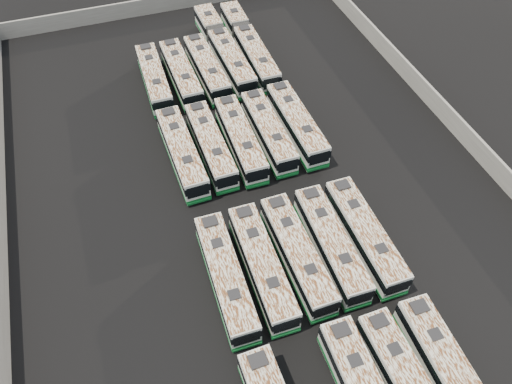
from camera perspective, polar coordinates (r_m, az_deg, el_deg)
name	(u,v)px	position (r m, az deg, el deg)	size (l,w,h in m)	color
ground	(260,201)	(46.15, 0.40, -1.02)	(140.00, 140.00, 0.00)	black
perimeter_wall	(260,193)	(45.32, 0.41, -0.12)	(45.20, 73.20, 2.20)	slate
bus_front_far_right	(449,375)	(38.49, 21.18, -18.88)	(2.60, 11.08, 3.10)	silver
bus_midfront_far_left	(226,277)	(39.61, -3.45, -9.68)	(2.60, 11.10, 3.11)	silver
bus_midfront_left	(262,266)	(40.07, 0.71, -8.47)	(2.52, 11.11, 3.12)	silver
bus_midfront_center	(297,254)	(40.83, 4.74, -7.09)	(2.44, 11.04, 3.10)	silver
bus_midfront_right	(331,244)	(41.73, 8.56, -5.91)	(2.57, 11.01, 3.09)	silver
bus_midfront_far_right	(364,235)	(42.76, 12.29, -4.82)	(2.37, 11.04, 3.11)	silver
bus_midback_far_left	(182,153)	(48.70, -8.45, 4.48)	(2.62, 11.24, 3.15)	silver
bus_midback_left	(211,145)	(49.17, -5.19, 5.33)	(2.41, 10.86, 3.05)	silver
bus_midback_center	(240,139)	(49.61, -1.80, 6.06)	(2.54, 11.01, 3.09)	silver
bus_midback_right	(268,132)	(50.45, 1.43, 6.92)	(2.34, 10.81, 3.04)	silver
bus_midback_far_right	(297,124)	(51.40, 4.66, 7.78)	(2.45, 11.19, 3.15)	silver
bus_back_far_left	(154,79)	(58.32, -11.54, 12.54)	(2.54, 10.85, 3.04)	silver
bus_back_left	(181,74)	(58.50, -8.53, 13.17)	(2.51, 10.97, 3.08)	silver
bus_back_center	(207,69)	(58.97, -5.62, 13.84)	(2.61, 11.06, 3.10)	silver
bus_back_right	(224,49)	(62.15, -3.69, 16.02)	(2.70, 17.26, 3.12)	silver
bus_back_far_right	(249,45)	(62.76, -0.82, 16.44)	(2.60, 16.93, 3.06)	silver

